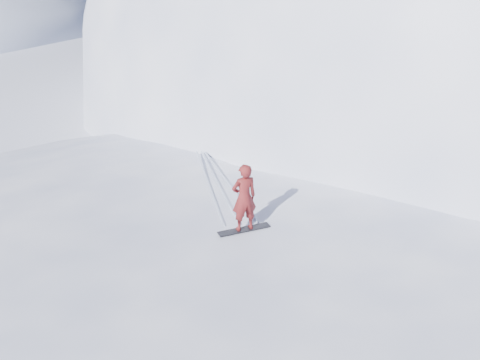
{
  "coord_description": "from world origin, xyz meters",
  "views": [
    {
      "loc": [
        -1.34,
        -11.32,
        9.88
      ],
      "look_at": [
        0.27,
        2.8,
        3.5
      ],
      "focal_mm": 40.0,
      "sensor_mm": 36.0,
      "label": 1
    }
  ],
  "objects": [
    {
      "name": "ground",
      "position": [
        0.0,
        0.0,
        0.0
      ],
      "size": [
        400.0,
        400.0,
        0.0
      ],
      "primitive_type": "plane",
      "color": "white",
      "rests_on": "ground"
    },
    {
      "name": "near_ridge",
      "position": [
        1.0,
        3.0,
        0.0
      ],
      "size": [
        36.0,
        28.0,
        4.8
      ],
      "primitive_type": "ellipsoid",
      "color": "white",
      "rests_on": "ground"
    },
    {
      "name": "peak_shoulder",
      "position": [
        10.0,
        20.0,
        0.0
      ],
      "size": [
        28.0,
        24.0,
        18.0
      ],
      "primitive_type": "ellipsoid",
      "color": "white",
      "rests_on": "ground"
    },
    {
      "name": "wind_bumps",
      "position": [
        -0.56,
        2.12,
        0.0
      ],
      "size": [
        16.0,
        14.4,
        1.0
      ],
      "color": "white",
      "rests_on": "ground"
    },
    {
      "name": "snowboard",
      "position": [
        0.27,
        1.8,
        2.41
      ],
      "size": [
        1.56,
        0.7,
        0.03
      ],
      "primitive_type": "cube",
      "rotation": [
        0.0,
        0.0,
        0.28
      ],
      "color": "black",
      "rests_on": "near_ridge"
    },
    {
      "name": "snowboarder",
      "position": [
        0.27,
        1.8,
        3.41
      ],
      "size": [
        0.82,
        0.65,
        1.98
      ],
      "primitive_type": "imported",
      "rotation": [
        0.0,
        0.0,
        3.42
      ],
      "color": "maroon",
      "rests_on": "snowboard"
    },
    {
      "name": "board_tracks",
      "position": [
        -0.22,
        5.07,
        2.42
      ],
      "size": [
        1.63,
        5.98,
        0.04
      ],
      "color": "silver",
      "rests_on": "ground"
    }
  ]
}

